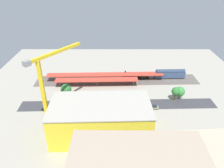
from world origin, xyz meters
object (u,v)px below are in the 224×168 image
object	(u,v)px
parked_car_0	(154,107)
traffic_light	(68,103)
platform_canopy_far	(105,74)
passenger_coach	(170,74)
street_tree_2	(66,89)
parked_car_4	(86,107)
construction_building	(101,120)
box_truck_0	(106,109)
locomotive	(136,76)
parked_car_1	(138,107)
platform_canopy_near	(97,80)
parked_car_5	(68,107)
tower_crane	(47,85)
parked_car_3	(104,108)
parked_car_2	(121,107)
street_tree_0	(180,92)
street_tree_1	(176,91)

from	to	relation	value
parked_car_0	traffic_light	size ratio (longest dim) A/B	0.64
platform_canopy_far	passenger_coach	world-z (taller)	passenger_coach
platform_canopy_far	street_tree_2	distance (m)	28.62
parked_car_4	construction_building	bearing A→B (deg)	114.63
box_truck_0	construction_building	bearing A→B (deg)	83.19
locomotive	parked_car_1	size ratio (longest dim) A/B	3.90
platform_canopy_near	parked_car_5	distance (m)	25.58
platform_canopy_near	passenger_coach	world-z (taller)	passenger_coach
parked_car_0	parked_car_1	size ratio (longest dim) A/B	1.07
passenger_coach	tower_crane	size ratio (longest dim) A/B	0.57
parked_car_3	parked_car_1	bearing A→B (deg)	-178.40
platform_canopy_near	platform_canopy_far	world-z (taller)	platform_canopy_near
platform_canopy_near	box_truck_0	size ratio (longest dim) A/B	5.60
parked_car_2	box_truck_0	distance (m)	8.07
parked_car_5	street_tree_0	xyz separation A→B (m)	(-56.37, -8.54, 3.58)
platform_canopy_near	tower_crane	xyz separation A→B (m)	(17.10, 33.76, 15.42)
platform_canopy_far	box_truck_0	distance (m)	32.70
tower_crane	street_tree_0	size ratio (longest dim) A/B	4.67
tower_crane	traffic_light	bearing A→B (deg)	-117.82
parked_car_5	tower_crane	world-z (taller)	tower_crane
parked_car_1	street_tree_1	bearing A→B (deg)	-159.77
parked_car_4	construction_building	distance (m)	20.82
tower_crane	street_tree_2	world-z (taller)	tower_crane
locomotive	traffic_light	xyz separation A→B (m)	(35.41, 34.13, 2.73)
parked_car_3	locomotive	bearing A→B (deg)	-119.63
locomotive	tower_crane	distance (m)	62.21
box_truck_0	parked_car_4	bearing A→B (deg)	-16.68
platform_canopy_far	street_tree_1	xyz separation A→B (m)	(-36.46, 22.37, 1.46)
parked_car_0	tower_crane	world-z (taller)	tower_crane
box_truck_0	street_tree_1	world-z (taller)	street_tree_1
platform_canopy_far	parked_car_3	world-z (taller)	platform_canopy_far
parked_car_3	passenger_coach	bearing A→B (deg)	-140.52
parked_car_4	street_tree_1	size ratio (longest dim) A/B	0.59
parked_car_4	platform_canopy_near	bearing A→B (deg)	-100.23
construction_building	street_tree_0	xyz separation A→B (m)	(-39.62, -26.79, -2.68)
construction_building	parked_car_5	bearing A→B (deg)	-49.19
construction_building	street_tree_2	bearing A→B (deg)	-56.27
parked_car_5	box_truck_0	distance (m)	18.85
platform_canopy_near	locomotive	distance (m)	25.55
parked_car_1	parked_car_4	distance (m)	25.49
parked_car_2	box_truck_0	bearing A→B (deg)	23.69
locomotive	parked_car_1	bearing A→B (deg)	86.60
tower_crane	street_tree_0	distance (m)	66.00
passenger_coach	parked_car_3	distance (m)	51.65
parked_car_1	locomotive	bearing A→B (deg)	-93.40
parked_car_0	parked_car_3	xyz separation A→B (m)	(24.58, 0.12, 0.01)
passenger_coach	parked_car_5	bearing A→B (deg)	29.35
parked_car_5	traffic_light	bearing A→B (deg)	103.32
parked_car_0	tower_crane	size ratio (longest dim) A/B	0.14
passenger_coach	tower_crane	xyz separation A→B (m)	(61.66, 43.77, 16.40)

